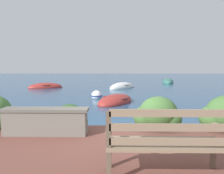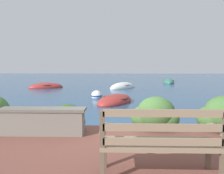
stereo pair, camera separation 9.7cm
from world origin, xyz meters
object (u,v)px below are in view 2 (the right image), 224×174
Objects in this scene: rowboat_outer at (169,82)px; rowboat_far at (123,87)px; rowboat_mid at (46,87)px; park_bench at (160,141)px; rowboat_nearest at (115,101)px; mooring_buoy at (97,96)px.

rowboat_far is at bearing 147.67° from rowboat_outer.
rowboat_far is (5.68, 0.02, 0.00)m from rowboat_mid.
park_bench reaches higher than rowboat_mid.
park_bench is 0.55× the size of rowboat_far.
rowboat_nearest is 12.18m from rowboat_outer.
rowboat_nearest is 1.00× the size of rowboat_outer.
rowboat_mid is 11.25m from rowboat_outer.
rowboat_nearest is at bearing -57.81° from mooring_buoy.
park_bench reaches higher than mooring_buoy.
park_bench reaches higher than rowboat_outer.
park_bench is 8.68m from mooring_buoy.
park_bench is 18.57m from rowboat_outer.
rowboat_outer is (10.15, 4.86, 0.01)m from rowboat_mid.
rowboat_far reaches higher than rowboat_nearest.
park_bench is 7.00m from rowboat_nearest.
mooring_buoy is at bearing -160.40° from rowboat_far.
rowboat_mid is at bearing 126.95° from rowboat_far.
rowboat_far is 1.01× the size of rowboat_outer.
rowboat_nearest is at bearing 166.40° from rowboat_outer.
mooring_buoy is (-1.65, 8.50, -0.61)m from park_bench.
rowboat_outer is (4.47, 4.84, 0.00)m from rowboat_far.
rowboat_far is (-0.19, 13.22, -0.64)m from park_bench.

